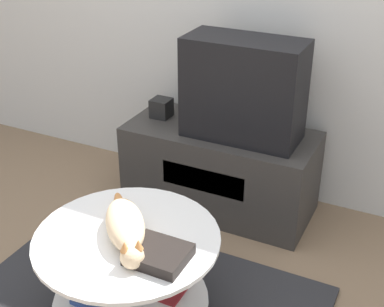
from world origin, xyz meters
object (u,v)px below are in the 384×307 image
(tv, at_px, (243,90))
(cat, at_px, (126,227))
(speaker, at_px, (161,108))
(dvd_box, at_px, (159,254))

(tv, bearing_deg, cat, -95.33)
(cat, bearing_deg, speaker, 161.87)
(cat, bearing_deg, dvd_box, 32.24)
(dvd_box, relative_size, cat, 0.51)
(tv, bearing_deg, dvd_box, -85.27)
(tv, distance_m, dvd_box, 1.10)
(tv, distance_m, speaker, 0.56)
(dvd_box, bearing_deg, speaker, 118.61)
(dvd_box, distance_m, cat, 0.19)
(speaker, relative_size, dvd_box, 0.49)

